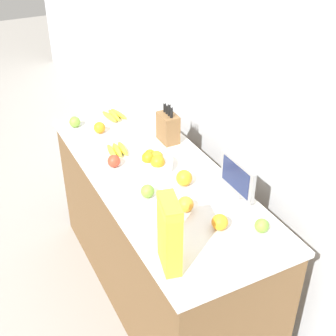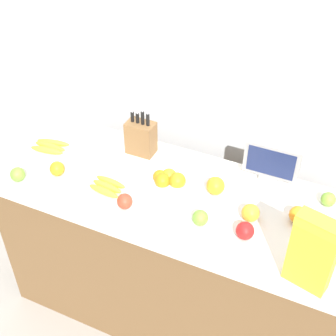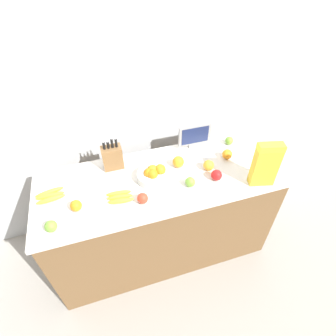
% 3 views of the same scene
% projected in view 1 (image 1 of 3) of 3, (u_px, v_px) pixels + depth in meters
% --- Properties ---
extents(ground_plane, '(14.00, 14.00, 0.00)m').
position_uv_depth(ground_plane, '(159.00, 287.00, 3.09)').
color(ground_plane, gray).
extents(wall_back, '(9.00, 0.06, 2.60)m').
position_uv_depth(wall_back, '(247.00, 88.00, 2.60)').
color(wall_back, silver).
rests_on(wall_back, ground_plane).
extents(counter, '(1.78, 0.69, 0.90)m').
position_uv_depth(counter, '(158.00, 235.00, 2.84)').
color(counter, brown).
rests_on(counter, ground_plane).
extents(knife_block, '(0.15, 0.10, 0.28)m').
position_uv_depth(knife_block, '(168.00, 127.00, 2.86)').
color(knife_block, brown).
rests_on(knife_block, counter).
extents(small_monitor, '(0.27, 0.03, 0.21)m').
position_uv_depth(small_monitor, '(237.00, 177.00, 2.37)').
color(small_monitor, gray).
rests_on(small_monitor, counter).
extents(cereal_box, '(0.18, 0.11, 0.34)m').
position_uv_depth(cereal_box, '(170.00, 232.00, 1.91)').
color(cereal_box, gold).
rests_on(cereal_box, counter).
extents(fruit_bowl, '(0.23, 0.23, 0.12)m').
position_uv_depth(fruit_bowl, '(153.00, 162.00, 2.61)').
color(fruit_bowl, silver).
rests_on(fruit_bowl, counter).
extents(banana_bunch_left, '(0.20, 0.14, 0.03)m').
position_uv_depth(banana_bunch_left, '(114.00, 115.00, 3.17)').
color(banana_bunch_left, yellow).
rests_on(banana_bunch_left, counter).
extents(banana_bunch_right, '(0.17, 0.12, 0.03)m').
position_uv_depth(banana_bunch_right, '(117.00, 150.00, 2.78)').
color(banana_bunch_right, yellow).
rests_on(banana_bunch_right, counter).
extents(apple_middle, '(0.07, 0.07, 0.07)m').
position_uv_depth(apple_middle, '(114.00, 161.00, 2.64)').
color(apple_middle, red).
rests_on(apple_middle, counter).
extents(apple_leftmost, '(0.08, 0.08, 0.08)m').
position_uv_depth(apple_leftmost, '(166.00, 212.00, 2.24)').
color(apple_leftmost, red).
rests_on(apple_leftmost, counter).
extents(apple_front, '(0.07, 0.07, 0.07)m').
position_uv_depth(apple_front, '(262.00, 226.00, 2.17)').
color(apple_front, '#6B9E33').
rests_on(apple_front, counter).
extents(apple_rightmost, '(0.07, 0.07, 0.07)m').
position_uv_depth(apple_rightmost, '(147.00, 191.00, 2.40)').
color(apple_rightmost, '#6B9E33').
rests_on(apple_rightmost, counter).
extents(apple_near_bananas, '(0.07, 0.07, 0.07)m').
position_uv_depth(apple_near_bananas, '(75.00, 122.00, 3.04)').
color(apple_near_bananas, '#6B9E33').
rests_on(apple_near_bananas, counter).
extents(orange_back_center, '(0.08, 0.08, 0.08)m').
position_uv_depth(orange_back_center, '(186.00, 204.00, 2.29)').
color(orange_back_center, orange).
rests_on(orange_back_center, counter).
extents(orange_mid_right, '(0.09, 0.09, 0.09)m').
position_uv_depth(orange_mid_right, '(184.00, 178.00, 2.48)').
color(orange_mid_right, orange).
rests_on(orange_mid_right, counter).
extents(orange_front_left, '(0.08, 0.08, 0.08)m').
position_uv_depth(orange_front_left, '(220.00, 222.00, 2.18)').
color(orange_front_left, orange).
rests_on(orange_front_left, counter).
extents(orange_front_right, '(0.07, 0.07, 0.07)m').
position_uv_depth(orange_front_right, '(100.00, 128.00, 2.98)').
color(orange_front_right, orange).
rests_on(orange_front_right, counter).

